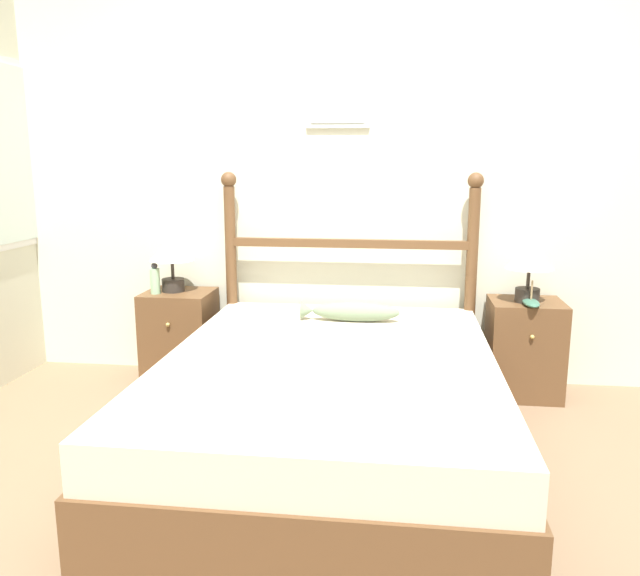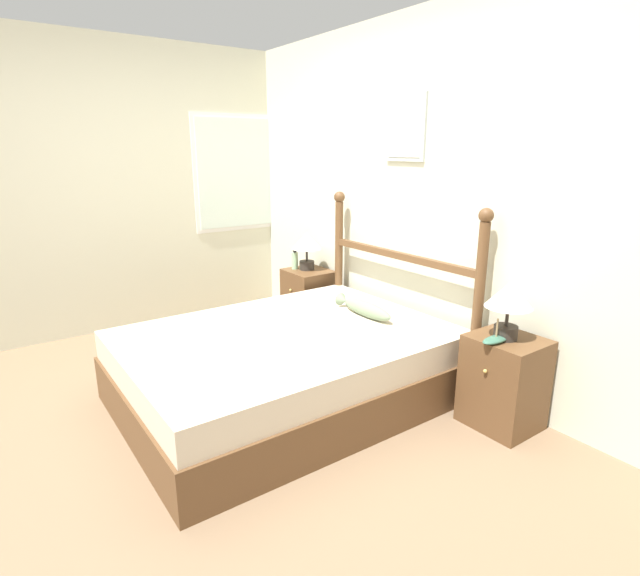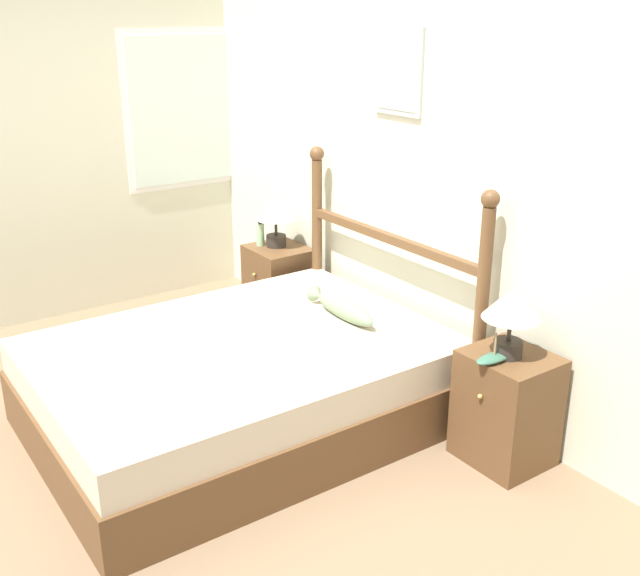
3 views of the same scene
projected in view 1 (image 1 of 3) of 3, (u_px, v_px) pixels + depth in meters
name	position (u px, v px, depth m)	size (l,w,h in m)	color
ground_plane	(320.00, 525.00, 2.34)	(16.00, 16.00, 0.00)	#7A6047
wall_back	(356.00, 172.00, 3.77)	(6.40, 0.08, 2.55)	beige
bed	(330.00, 405.00, 2.88)	(1.52, 2.06, 0.48)	brown
headboard	(348.00, 267.00, 3.75)	(1.55, 0.09, 1.28)	brown
nightstand_left	(180.00, 336.00, 3.86)	(0.41, 0.39, 0.56)	brown
nightstand_right	(524.00, 348.00, 3.61)	(0.41, 0.39, 0.56)	brown
table_lamp_left	(172.00, 253.00, 3.77)	(0.27, 0.27, 0.34)	#2D2823
table_lamp_right	(530.00, 260.00, 3.48)	(0.27, 0.27, 0.34)	#2D2823
bottle	(155.00, 280.00, 3.73)	(0.06, 0.06, 0.19)	#99C699
model_boat	(531.00, 302.00, 3.43)	(0.08, 0.21, 0.14)	#386651
fish_pillow	(350.00, 312.00, 3.43)	(0.55, 0.10, 0.11)	gray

